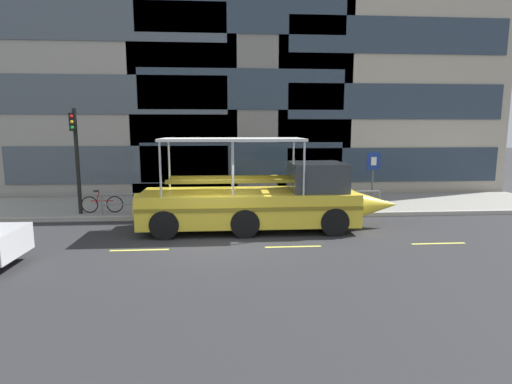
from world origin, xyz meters
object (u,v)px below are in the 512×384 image
Objects in this scene: parking_sign at (373,171)px; duck_tour_boat at (264,201)px; leaned_bicycle at (102,204)px; traffic_light_pole at (76,151)px; pedestrian_near_bow at (327,187)px.

duck_tour_boat is at bearing -152.58° from parking_sign.
duck_tour_boat is (6.62, -2.62, 0.52)m from leaned_bicycle.
leaned_bicycle is 0.18× the size of duck_tour_boat.
traffic_light_pole is at bearing 162.08° from duck_tour_boat.
pedestrian_near_bow is (-1.98, 0.16, -0.71)m from parking_sign.
traffic_light_pole is 2.66× the size of pedestrian_near_bow.
traffic_light_pole is at bearing -166.56° from leaned_bicycle.
traffic_light_pole reaches higher than pedestrian_near_bow.
pedestrian_near_bow is at bearing 1.07° from leaned_bicycle.
traffic_light_pole is 0.44× the size of duck_tour_boat.
parking_sign is 1.43× the size of leaned_bicycle.
duck_tour_boat reaches higher than parking_sign.
parking_sign is at bearing 1.01° from traffic_light_pole.
duck_tour_boat is 4.18m from pedestrian_near_bow.
duck_tour_boat is at bearing -137.89° from pedestrian_near_bow.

